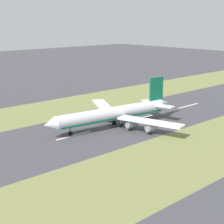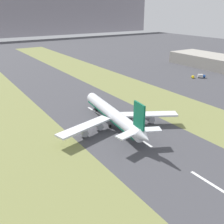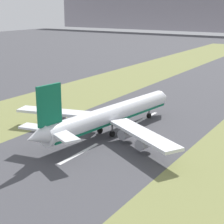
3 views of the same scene
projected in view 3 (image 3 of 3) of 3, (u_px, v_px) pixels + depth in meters
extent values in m
plane|color=#424247|center=(121.00, 131.00, 124.07)|extent=(800.00, 800.00, 0.00)
cube|color=olive|center=(24.00, 111.00, 147.18)|extent=(40.00, 600.00, 0.01)
cube|color=silver|center=(79.00, 153.00, 105.33)|extent=(1.20, 18.00, 0.01)
cube|color=silver|center=(145.00, 118.00, 137.81)|extent=(1.20, 18.00, 0.01)
cylinder|color=silver|center=(112.00, 114.00, 120.77)|extent=(13.28, 56.30, 6.00)
cone|color=silver|center=(163.00, 97.00, 143.27)|extent=(6.48, 5.73, 5.88)
cone|color=silver|center=(36.00, 137.00, 97.67)|extent=(5.84, 6.62, 5.10)
cube|color=#0F6647|center=(112.00, 119.00, 121.22)|extent=(12.69, 54.04, 0.70)
cube|color=silver|center=(59.00, 112.00, 126.46)|extent=(29.58, 13.06, 0.90)
cube|color=silver|center=(143.00, 134.00, 104.92)|extent=(28.19, 19.51, 0.90)
cylinder|color=#93939E|center=(84.00, 122.00, 124.28)|extent=(3.80, 5.18, 3.20)
cylinder|color=#93939E|center=(57.00, 119.00, 127.24)|extent=(3.80, 5.18, 3.20)
cylinder|color=#93939E|center=(126.00, 133.00, 113.20)|extent=(3.80, 5.18, 3.20)
cylinder|color=#93939E|center=(144.00, 143.00, 105.08)|extent=(3.80, 5.18, 3.20)
cube|color=#0F6647|center=(49.00, 105.00, 99.23)|extent=(1.84, 8.04, 11.00)
cube|color=silver|center=(38.00, 128.00, 104.69)|extent=(10.63, 6.15, 0.60)
cube|color=silver|center=(65.00, 136.00, 97.92)|extent=(10.92, 8.28, 0.60)
cylinder|color=#59595E|center=(149.00, 111.00, 137.49)|extent=(0.50, 0.50, 3.20)
cylinder|color=black|center=(149.00, 116.00, 137.93)|extent=(1.13, 1.90, 1.80)
cylinder|color=#59595E|center=(100.00, 126.00, 121.18)|extent=(0.50, 0.50, 3.20)
cylinder|color=black|center=(100.00, 131.00, 121.62)|extent=(1.13, 1.90, 1.80)
cylinder|color=#59595E|center=(112.00, 129.00, 117.98)|extent=(0.50, 0.50, 3.20)
cylinder|color=black|center=(112.00, 134.00, 118.42)|extent=(1.13, 1.90, 1.80)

